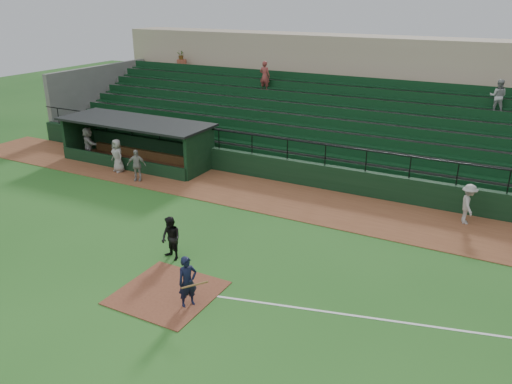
% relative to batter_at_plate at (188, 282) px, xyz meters
% --- Properties ---
extents(ground, '(90.00, 90.00, 0.00)m').
position_rel_batter_at_plate_xyz_m(ground, '(-1.00, 1.25, -0.83)').
color(ground, '#255C1E').
rests_on(ground, ground).
extents(warning_track, '(40.00, 4.00, 0.03)m').
position_rel_batter_at_plate_xyz_m(warning_track, '(-1.00, 9.25, -0.81)').
color(warning_track, brown).
rests_on(warning_track, ground).
extents(home_plate_dirt, '(3.00, 3.00, 0.03)m').
position_rel_batter_at_plate_xyz_m(home_plate_dirt, '(-1.00, 0.25, -0.81)').
color(home_plate_dirt, brown).
rests_on(home_plate_dirt, ground).
extents(foul_line, '(17.49, 4.44, 0.01)m').
position_rel_batter_at_plate_xyz_m(foul_line, '(7.00, 2.45, -0.82)').
color(foul_line, white).
rests_on(foul_line, ground).
extents(stadium_structure, '(38.00, 13.08, 6.40)m').
position_rel_batter_at_plate_xyz_m(stadium_structure, '(-1.00, 17.71, 1.47)').
color(stadium_structure, black).
rests_on(stadium_structure, ground).
extents(dugout, '(8.90, 3.20, 2.42)m').
position_rel_batter_at_plate_xyz_m(dugout, '(-10.75, 10.81, 0.50)').
color(dugout, black).
rests_on(dugout, ground).
extents(batter_at_plate, '(1.12, 0.73, 1.66)m').
position_rel_batter_at_plate_xyz_m(batter_at_plate, '(0.00, 0.00, 0.00)').
color(batter_at_plate, black).
rests_on(batter_at_plate, ground).
extents(umpire, '(0.93, 0.82, 1.62)m').
position_rel_batter_at_plate_xyz_m(umpire, '(-2.24, 2.15, -0.02)').
color(umpire, black).
rests_on(umpire, ground).
extents(runner, '(0.92, 1.23, 1.69)m').
position_rel_batter_at_plate_xyz_m(runner, '(6.68, 10.32, 0.05)').
color(runner, '#A7A29C').
rests_on(runner, warning_track).
extents(dugout_player_a, '(1.03, 0.78, 1.63)m').
position_rel_batter_at_plate_xyz_m(dugout_player_a, '(-8.76, 7.98, 0.01)').
color(dugout_player_a, '#9D9893').
rests_on(dugout_player_a, warning_track).
extents(dugout_player_b, '(1.00, 0.80, 1.77)m').
position_rel_batter_at_plate_xyz_m(dugout_player_b, '(-10.58, 8.60, 0.09)').
color(dugout_player_b, '#9B9791').
rests_on(dugout_player_b, warning_track).
extents(dugout_player_c, '(1.76, 1.33, 1.85)m').
position_rel_batter_at_plate_xyz_m(dugout_player_c, '(-13.66, 9.59, 0.12)').
color(dugout_player_c, '#ACA5A0').
rests_on(dugout_player_c, warning_track).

